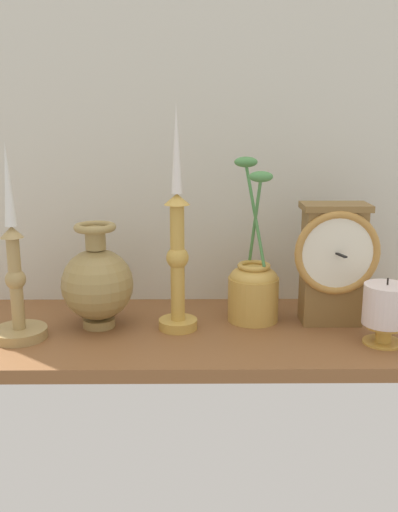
# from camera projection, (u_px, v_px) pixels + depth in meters

# --- Properties ---
(ground_plane) EXTENTS (1.00, 0.36, 0.02)m
(ground_plane) POSITION_uv_depth(u_px,v_px,m) (168.00, 334.00, 1.07)
(ground_plane) COLOR brown
(back_wall) EXTENTS (1.20, 0.02, 0.65)m
(back_wall) POSITION_uv_depth(u_px,v_px,m) (170.00, 147.00, 1.17)
(back_wall) COLOR silver
(back_wall) RESTS_ON ground_plane
(mantel_clock) EXTENTS (0.16, 0.10, 0.23)m
(mantel_clock) POSITION_uv_depth(u_px,v_px,m) (333.00, 261.00, 1.07)
(mantel_clock) COLOR brown
(mantel_clock) RESTS_ON ground_plane
(candlestick_tall_left) EXTENTS (0.07, 0.07, 0.41)m
(candlestick_tall_left) POSITION_uv_depth(u_px,v_px,m) (177.00, 254.00, 1.03)
(candlestick_tall_left) COLOR gold
(candlestick_tall_left) RESTS_ON ground_plane
(candlestick_tall_center) EXTENTS (0.10, 0.10, 0.35)m
(candlestick_tall_center) POSITION_uv_depth(u_px,v_px,m) (16.00, 287.00, 1.00)
(candlestick_tall_center) COLOR tan
(candlestick_tall_center) RESTS_ON ground_plane
(brass_vase_bulbous) EXTENTS (0.13, 0.13, 0.20)m
(brass_vase_bulbous) POSITION_uv_depth(u_px,v_px,m) (97.00, 282.00, 1.06)
(brass_vase_bulbous) COLOR #9E844C
(brass_vase_bulbous) RESTS_ON ground_plane
(brass_vase_jar) EXTENTS (0.10, 0.10, 0.31)m
(brass_vase_jar) POSITION_uv_depth(u_px,v_px,m) (253.00, 286.00, 1.10)
(brass_vase_jar) COLOR gold
(brass_vase_jar) RESTS_ON ground_plane
(pillar_candle_front) EXTENTS (0.08, 0.08, 0.12)m
(pillar_candle_front) POSITION_uv_depth(u_px,v_px,m) (385.00, 310.00, 0.98)
(pillar_candle_front) COLOR gold
(pillar_candle_front) RESTS_ON ground_plane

